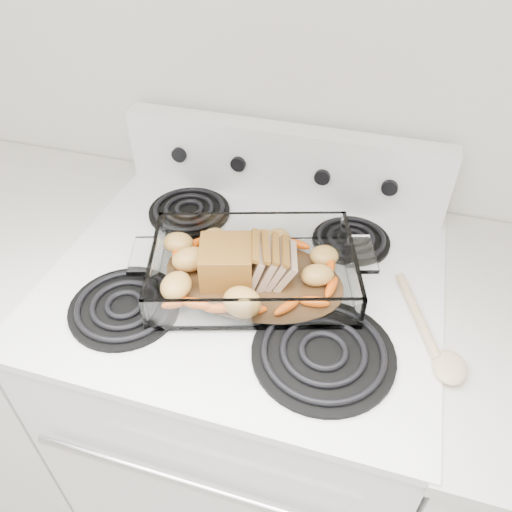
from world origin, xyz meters
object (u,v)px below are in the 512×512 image
(counter_left, at_px, (34,345))
(pork_roast, at_px, (240,260))
(electric_range, at_px, (248,397))
(baking_dish, at_px, (253,273))

(counter_left, relative_size, pork_roast, 5.03)
(electric_range, xyz_separation_m, baking_dish, (0.02, -0.03, 0.48))
(counter_left, height_order, baking_dish, baking_dish)
(counter_left, bearing_deg, pork_roast, -2.22)
(electric_range, xyz_separation_m, pork_roast, (-0.00, -0.03, 0.51))
(electric_range, bearing_deg, pork_roast, -97.69)
(electric_range, distance_m, counter_left, 0.67)
(baking_dish, distance_m, pork_roast, 0.04)
(electric_range, distance_m, baking_dish, 0.48)
(electric_range, height_order, counter_left, electric_range)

